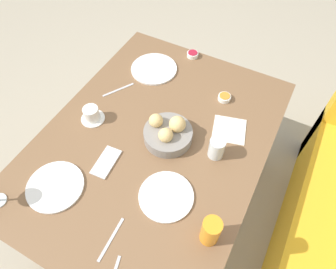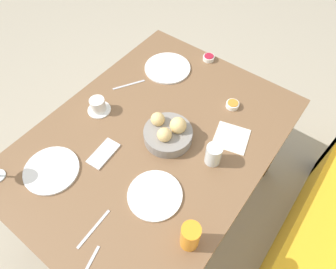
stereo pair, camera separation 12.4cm
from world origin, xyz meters
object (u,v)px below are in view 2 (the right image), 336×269
object	(u,v)px
plate_far_center	(155,195)
cell_phone	(104,153)
plate_near_right	(51,170)
spoon_coffee	(89,264)
jam_bowl_honey	(233,105)
water_tumbler	(213,154)
knife_silver	(129,85)
plate_near_left	(168,68)
jam_bowl_berry	(209,58)
juice_glass	(190,236)
bread_basket	(168,133)
fork_silver	(94,229)
coffee_cup	(98,106)
napkin	(231,138)

from	to	relation	value
plate_far_center	cell_phone	bearing A→B (deg)	-93.55
plate_near_right	spoon_coffee	distance (m)	0.43
jam_bowl_honey	spoon_coffee	size ratio (longest dim) A/B	0.49
plate_near_right	water_tumbler	world-z (taller)	water_tumbler
jam_bowl_honey	cell_phone	world-z (taller)	jam_bowl_honey
knife_silver	plate_near_right	bearing A→B (deg)	7.59
plate_near_left	jam_bowl_berry	world-z (taller)	jam_bowl_berry
plate_near_right	juice_glass	world-z (taller)	juice_glass
plate_near_right	juice_glass	xyz separation A→B (m)	(-0.10, 0.63, 0.06)
jam_bowl_berry	bread_basket	bearing A→B (deg)	14.16
bread_basket	jam_bowl_honey	distance (m)	0.37
juice_glass	fork_silver	xyz separation A→B (m)	(0.17, -0.31, -0.07)
juice_glass	water_tumbler	bearing A→B (deg)	-161.23
coffee_cup	plate_near_left	bearing A→B (deg)	168.87
plate_near_right	spoon_coffee	bearing A→B (deg)	67.28
plate_far_center	water_tumbler	world-z (taller)	water_tumbler
cell_phone	coffee_cup	bearing A→B (deg)	-131.22
plate_near_right	plate_far_center	world-z (taller)	same
bread_basket	coffee_cup	size ratio (longest dim) A/B	1.95
water_tumbler	cell_phone	xyz separation A→B (m)	(0.26, -0.40, -0.05)
fork_silver	plate_near_left	bearing A→B (deg)	-160.34
jam_bowl_honey	napkin	xyz separation A→B (m)	(0.17, 0.09, -0.01)
fork_silver	napkin	size ratio (longest dim) A/B	0.95
cell_phone	spoon_coffee	bearing A→B (deg)	37.98
juice_glass	napkin	world-z (taller)	juice_glass
spoon_coffee	jam_bowl_berry	bearing A→B (deg)	-167.96
juice_glass	knife_silver	xyz separation A→B (m)	(-0.47, -0.71, -0.07)
plate_near_left	knife_silver	world-z (taller)	plate_near_left
plate_near_left	plate_far_center	xyz separation A→B (m)	(0.63, 0.41, 0.00)
water_tumbler	spoon_coffee	distance (m)	0.63
bread_basket	water_tumbler	xyz separation A→B (m)	(-0.02, 0.22, 0.01)
plate_far_center	jam_bowl_honey	size ratio (longest dim) A/B	3.49
jam_bowl_honey	plate_near_right	bearing A→B (deg)	-29.00
plate_far_center	jam_bowl_berry	distance (m)	0.87
coffee_cup	fork_silver	bearing A→B (deg)	42.63
fork_silver	spoon_coffee	distance (m)	0.12
plate_near_right	water_tumbler	size ratio (longest dim) A/B	2.33
fork_silver	cell_phone	world-z (taller)	cell_phone
juice_glass	plate_near_right	bearing A→B (deg)	-80.55
spoon_coffee	cell_phone	distance (m)	0.45
jam_bowl_honey	plate_far_center	bearing A→B (deg)	-0.92
water_tumbler	napkin	bearing A→B (deg)	177.74
plate_near_left	jam_bowl_berry	size ratio (longest dim) A/B	3.93
plate_far_center	spoon_coffee	xyz separation A→B (m)	(0.34, -0.02, -0.00)
plate_near_left	juice_glass	xyz separation A→B (m)	(0.69, 0.62, 0.06)
plate_far_center	knife_silver	bearing A→B (deg)	-129.29
cell_phone	plate_near_right	bearing A→B (deg)	-31.20
fork_silver	spoon_coffee	bearing A→B (deg)	38.35
fork_silver	plate_far_center	bearing A→B (deg)	157.72
jam_bowl_honey	cell_phone	bearing A→B (deg)	-28.25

